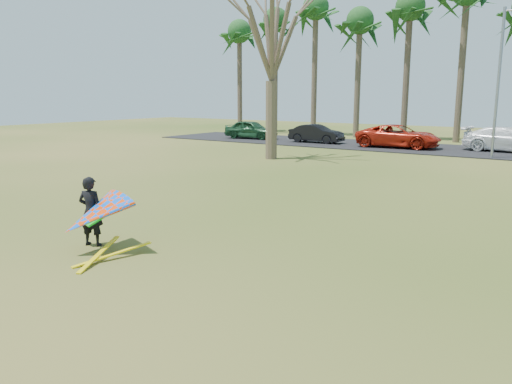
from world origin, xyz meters
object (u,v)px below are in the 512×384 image
Objects in this scene: car_3 at (508,139)px; kite_flyer at (94,214)px; car_0 at (251,129)px; car_1 at (316,134)px; streetlight at (502,76)px; bare_tree_left at (272,28)px; car_2 at (398,136)px.

car_3 is 27.23m from kite_flyer.
car_0 reaches higher than car_1.
car_0 is 1.07× the size of car_1.
car_0 is at bearing 87.74° from car_1.
car_3 reaches higher than car_0.
kite_flyer is at bearing -100.73° from streetlight.
streetlight reaches higher than car_3.
car_1 is at bearing 169.33° from streetlight.
car_0 is (-18.15, 2.38, -3.68)m from streetlight.
car_1 is at bearing 99.32° from car_3.
streetlight is at bearing 79.27° from kite_flyer.
streetlight is 5.22m from car_3.
kite_flyer is (-4.43, -26.87, 0.04)m from car_3.
bare_tree_left is 2.45× the size of car_1.
car_2 is at bearing 105.10° from car_3.
car_1 is 6.04m from car_2.
bare_tree_left is 18.19m from kite_flyer.
car_2 is at bearing 67.43° from bare_tree_left.
car_2 is at bearing 94.24° from kite_flyer.
bare_tree_left is at bearing -168.66° from car_1.
car_0 is 0.79× the size of car_2.
streetlight is at bearing 34.57° from bare_tree_left.
car_2 and car_3 have the same top height.
streetlight is 7.63m from car_2.
streetlight is at bearing -102.34° from car_1.
kite_flyer is (7.93, -25.46, 0.13)m from car_1.
car_0 is 5.84m from car_1.
kite_flyer is at bearing -157.79° from car_0.
car_3 is 2.15× the size of kite_flyer.
car_1 is at bearing 107.30° from kite_flyer.
streetlight is 3.35× the size of kite_flyer.
car_3 is at bearing -80.84° from car_2.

